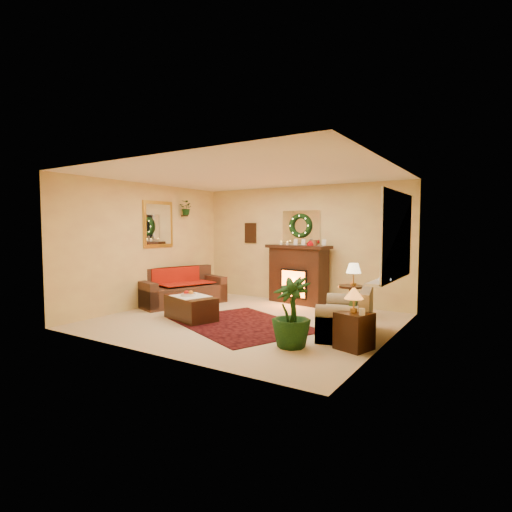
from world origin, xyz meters
The scene contains 31 objects.
floor centered at (0.00, 0.00, 0.00)m, with size 5.00×5.00×0.00m, color beige.
ceiling centered at (0.00, 0.00, 2.60)m, with size 5.00×5.00×0.00m, color white.
wall_back centered at (0.00, 2.25, 1.30)m, with size 5.00×5.00×0.00m, color #EFD88C.
wall_front centered at (0.00, -2.25, 1.30)m, with size 5.00×5.00×0.00m, color #EFD88C.
wall_left centered at (-2.50, 0.00, 1.30)m, with size 4.50×4.50×0.00m, color #EFD88C.
wall_right centered at (2.50, 0.00, 1.30)m, with size 4.50×4.50×0.00m, color #EFD88C.
area_rug centered at (0.11, -0.28, 0.01)m, with size 2.34×1.76×0.01m, color #550D12.
sofa centered at (-2.04, 0.55, 0.43)m, with size 0.82×1.85×0.80m, color brown.
red_throw centered at (-2.07, 0.67, 0.46)m, with size 0.72×1.18×0.02m, color #AF2718.
fireplace centered at (0.04, 2.04, 0.55)m, with size 1.33×0.42×1.22m, color #371A15.
poinsettia centered at (0.36, 2.02, 1.30)m, with size 0.20×0.20×0.20m, color #A70308.
mantel_candle_a centered at (-0.38, 2.00, 1.26)m, with size 0.07×0.07×0.20m, color white.
mantel_candle_b centered at (-0.22, 2.01, 1.26)m, with size 0.06×0.06×0.19m, color #FDEBC5.
mantel_mirror centered at (0.00, 2.23, 1.70)m, with size 0.92×0.02×0.72m, color white.
wreath centered at (0.00, 2.19, 1.72)m, with size 0.55×0.55×0.11m, color #194719.
wall_art centered at (-1.35, 2.23, 1.55)m, with size 0.32×0.03×0.48m, color #381E11.
gold_mirror centered at (-2.48, 0.30, 1.75)m, with size 0.03×0.84×1.00m, color gold.
hanging_plant centered at (-2.34, 1.05, 1.97)m, with size 0.33×0.28×0.36m, color #194719.
loveseat centered at (1.85, 0.05, 0.42)m, with size 0.75×1.29×0.75m, color gray.
window_frame centered at (2.48, 0.55, 1.55)m, with size 0.03×1.86×1.36m, color white.
window_glass centered at (2.47, 0.55, 1.55)m, with size 0.02×1.70×1.22m, color black.
window_sill centered at (2.38, 0.55, 0.87)m, with size 0.22×1.86×0.04m, color white.
mini_tree centered at (2.42, 0.13, 1.04)m, with size 0.19×0.19×0.29m, color silver.
sill_plant centered at (2.40, 1.24, 1.08)m, with size 0.30×0.24×0.55m, color #215F21.
side_table_round centered at (1.52, 1.23, 0.32)m, with size 0.47×0.47×0.61m, color black.
lamp_cream centered at (1.56, 1.26, 0.88)m, with size 0.27×0.27×0.42m, color #FFE6A8.
end_table_square centered at (2.20, -0.60, 0.27)m, with size 0.42×0.42×0.51m, color #311B15.
lamp_tiffany centered at (2.19, -0.61, 0.74)m, with size 0.26×0.26×0.38m, color orange.
coffee_table centered at (-0.90, -0.45, 0.21)m, with size 1.02×0.56×0.43m, color #472911.
fruit_bowl centered at (-0.93, -0.48, 0.45)m, with size 0.27×0.27×0.06m, color silver.
floor_palm centered at (1.42, -0.97, 0.45)m, with size 1.65×1.65×2.94m, color black.
Camera 1 is at (3.95, -5.88, 1.67)m, focal length 28.00 mm.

